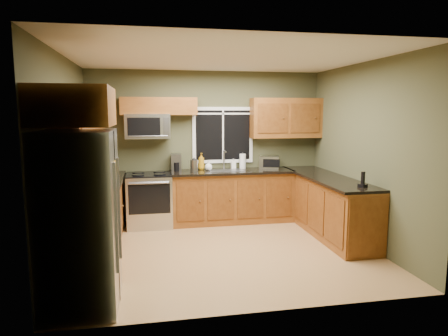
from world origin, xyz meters
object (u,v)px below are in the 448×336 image
object	(u,v)px
range	(150,200)
soap_bottle_c	(209,166)
microwave	(148,126)
coffee_maker	(176,163)
soap_bottle_a	(201,161)
paper_towel_roll	(243,161)
kettle	(194,165)
toaster_oven	(269,162)
cordless_phone	(363,182)
soap_bottle_b	(233,164)
refrigerator	(80,220)

from	to	relation	value
range	soap_bottle_c	size ratio (longest dim) A/B	5.54
microwave	range	bearing A→B (deg)	-89.98
coffee_maker	microwave	bearing A→B (deg)	-176.04
coffee_maker	soap_bottle_a	bearing A→B (deg)	7.58
paper_towel_roll	kettle	bearing A→B (deg)	-169.75
toaster_oven	soap_bottle_c	bearing A→B (deg)	-177.65
soap_bottle_c	cordless_phone	bearing A→B (deg)	-46.53
soap_bottle_b	cordless_phone	distance (m)	2.52
soap_bottle_a	cordless_phone	bearing A→B (deg)	-46.69
coffee_maker	cordless_phone	xyz separation A→B (m)	(2.44, -2.04, -0.07)
toaster_oven	kettle	distance (m)	1.41
coffee_maker	kettle	xyz separation A→B (m)	(0.31, -0.12, -0.02)
microwave	soap_bottle_b	world-z (taller)	microwave
soap_bottle_b	kettle	bearing A→B (deg)	-166.02
range	kettle	xyz separation A→B (m)	(0.79, 0.05, 0.58)
microwave	coffee_maker	size ratio (longest dim) A/B	2.58
range	paper_towel_roll	bearing A→B (deg)	7.06
cordless_phone	soap_bottle_a	bearing A→B (deg)	133.31
toaster_oven	soap_bottle_c	xyz separation A→B (m)	(-1.14, -0.05, -0.03)
range	soap_bottle_c	bearing A→B (deg)	5.48
refrigerator	coffee_maker	distance (m)	3.17
coffee_maker	cordless_phone	distance (m)	3.18
range	soap_bottle_b	world-z (taller)	soap_bottle_b
microwave	cordless_phone	size ratio (longest dim) A/B	3.52
microwave	toaster_oven	world-z (taller)	microwave
coffee_maker	soap_bottle_a	world-z (taller)	soap_bottle_a
coffee_maker	soap_bottle_c	world-z (taller)	coffee_maker
toaster_oven	soap_bottle_b	bearing A→B (deg)	172.81
coffee_maker	soap_bottle_c	bearing A→B (deg)	-6.87
range	soap_bottle_b	bearing A→B (deg)	8.56
refrigerator	soap_bottle_a	xyz separation A→B (m)	(1.63, 3.00, 0.19)
refrigerator	soap_bottle_a	distance (m)	3.42
paper_towel_roll	cordless_phone	distance (m)	2.41
refrigerator	toaster_oven	size ratio (longest dim) A/B	4.27
soap_bottle_a	soap_bottle_b	size ratio (longest dim) A/B	1.66
coffee_maker	range	bearing A→B (deg)	-160.56
soap_bottle_a	kettle	bearing A→B (deg)	-129.52
microwave	soap_bottle_b	bearing A→B (deg)	3.53
soap_bottle_c	range	bearing A→B (deg)	-174.52
soap_bottle_a	soap_bottle_b	distance (m)	0.59
range	toaster_oven	distance (m)	2.27
paper_towel_roll	cordless_phone	bearing A→B (deg)	-59.64
coffee_maker	refrigerator	bearing A→B (deg)	-111.69
kettle	soap_bottle_c	size ratio (longest dim) A/B	1.45
soap_bottle_c	cordless_phone	distance (m)	2.72
cordless_phone	range	bearing A→B (deg)	147.34
range	coffee_maker	world-z (taller)	coffee_maker
microwave	soap_bottle_b	xyz separation A→B (m)	(1.53, 0.09, -0.70)
toaster_oven	soap_bottle_a	bearing A→B (deg)	176.20
toaster_oven	kettle	world-z (taller)	kettle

